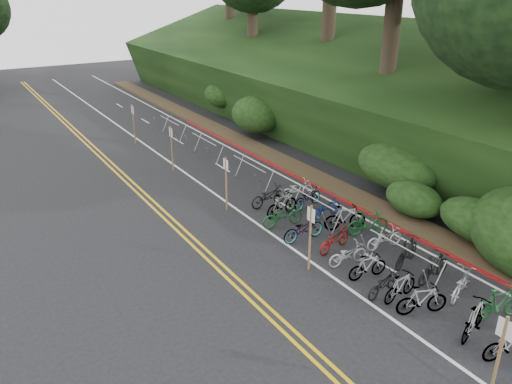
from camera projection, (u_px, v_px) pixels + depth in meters
ground at (404, 358)px, 13.57m from camera, size 120.00×120.00×0.00m
road_markings at (238, 217)px, 21.76m from camera, size 7.47×80.00×0.01m
red_curb at (304, 180)px, 25.72m from camera, size 0.25×28.00×0.10m
embankment at (328, 93)px, 33.80m from camera, size 14.30×48.14×9.11m
bike_racks_rest at (249, 169)px, 24.86m from camera, size 1.14×23.00×1.17m
signpost_near at (499, 354)px, 11.62m from camera, size 0.08×0.40×2.49m
signposts_rest at (196, 161)px, 24.25m from camera, size 0.08×18.40×2.50m
bike_front at (383, 283)px, 16.19m from camera, size 0.83×1.67×0.84m
bike_valet at (378, 250)px, 18.03m from camera, size 3.38×15.43×1.10m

